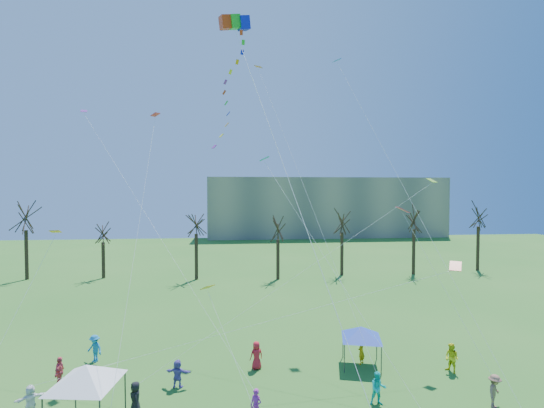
{
  "coord_description": "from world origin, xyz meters",
  "views": [
    {
      "loc": [
        -1.67,
        -14.66,
        11.69
      ],
      "look_at": [
        0.29,
        5.0,
        11.0
      ],
      "focal_mm": 25.0,
      "sensor_mm": 36.0,
      "label": 1
    }
  ],
  "objects": [
    {
      "name": "distant_building",
      "position": [
        22.0,
        82.0,
        7.5
      ],
      "size": [
        60.0,
        14.0,
        15.0
      ],
      "primitive_type": "cube",
      "color": "gray",
      "rests_on": "ground"
    },
    {
      "name": "canopy_tent_white",
      "position": [
        -8.98,
        4.51,
        2.64
      ],
      "size": [
        4.12,
        4.12,
        3.12
      ],
      "color": "#3F3F44",
      "rests_on": "ground"
    },
    {
      "name": "big_box_kite",
      "position": [
        -1.62,
        8.98,
        17.87
      ],
      "size": [
        3.73,
        7.65,
        24.45
      ],
      "color": "red",
      "rests_on": "ground"
    },
    {
      "name": "small_kites_aloft",
      "position": [
        1.24,
        10.69,
        12.63
      ],
      "size": [
        27.29,
        17.31,
        34.37
      ],
      "color": "orange",
      "rests_on": "ground"
    },
    {
      "name": "festival_crowd",
      "position": [
        -0.58,
        5.71,
        0.87
      ],
      "size": [
        26.36,
        12.72,
        1.86
      ],
      "color": "#C93F19",
      "rests_on": "ground"
    },
    {
      "name": "canopy_tent_blue",
      "position": [
        6.73,
        9.49,
        2.25
      ],
      "size": [
        3.43,
        3.43,
        2.65
      ],
      "color": "#3F3F44",
      "rests_on": "ground"
    },
    {
      "name": "bare_tree_row",
      "position": [
        4.55,
        36.48,
        6.79
      ],
      "size": [
        68.52,
        8.32,
        10.19
      ],
      "color": "black",
      "rests_on": "ground"
    }
  ]
}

